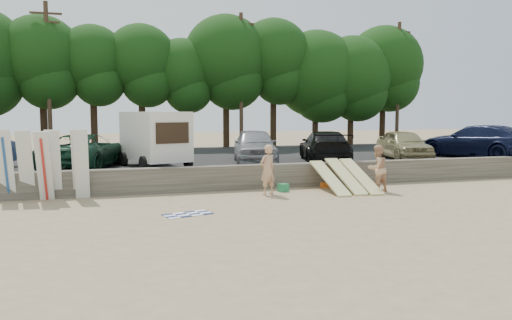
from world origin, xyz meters
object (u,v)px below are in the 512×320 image
Objects in this scene: car_5 at (477,141)px; car_4 at (404,145)px; box_trailer at (155,136)px; beachgoer_a at (268,170)px; beachgoer_b at (377,168)px; car_3 at (325,146)px; car_2 at (255,146)px; car_1 at (85,151)px; cooler at (283,188)px.

car_4 is at bearing -24.02° from car_5.
beachgoer_a is at bearing -67.04° from box_trailer.
car_3 is at bearing -106.06° from beachgoer_b.
car_2 is at bearing -171.66° from car_4.
car_1 is at bearing -41.87° from beachgoer_b.
car_2 is at bearing -24.62° from car_5.
car_4 is 2.36× the size of beachgoer_a.
car_3 is 2.81× the size of beachgoer_b.
beachgoer_b is (-4.51, -5.09, -0.54)m from car_4.
car_5 is at bearing -164.62° from car_1.
car_1 is 2.89× the size of beachgoer_b.
car_5 is (8.72, -0.47, 0.12)m from car_3.
car_2 is at bearing -9.96° from box_trailer.
cooler is (0.84, 0.57, -0.81)m from beachgoer_a.
car_4 is 0.75× the size of car_5.
beachgoer_a reaches higher than beachgoer_b.
car_4 is at bearing 7.77° from car_2.
car_4 is 9.08m from cooler.
car_2 is 7.90m from car_4.
car_4 is at bearing -166.25° from car_3.
box_trailer reaches higher than car_1.
car_4 is at bearing 6.84° from cooler.
car_5 is 3.25× the size of beachgoer_b.
beachgoer_b is at bearing 170.86° from car_1.
car_5 reaches higher than beachgoer_a.
cooler is at bearing -79.96° from car_2.
beachgoer_b is (4.39, -0.55, -0.03)m from beachgoer_a.
car_2 reaches higher than car_3.
box_trailer is 11.25× the size of cooler.
beachgoer_a is 1.30m from cooler.
beachgoer_b is (11.19, -5.77, -0.52)m from car_1.
car_1 is 1.11× the size of car_2.
car_4 is at bearing -164.36° from car_1.
beachgoer_a is at bearing -2.54° from car_5.
car_1 is 0.89× the size of car_5.
beachgoer_a is (-1.03, -5.17, -0.57)m from car_2.
car_2 is at bearing -74.14° from beachgoer_b.
car_5 is 3.15× the size of beachgoer_a.
car_5 is at bearing -2.80° from cooler.
car_4 is at bearing -16.80° from box_trailer.
cooler is (-0.19, -4.60, -1.37)m from car_2.
beachgoer_a is 1.03× the size of beachgoer_b.
car_3 is 8.73m from car_5.
car_4 reaches higher than car_1.
box_trailer is at bearing -172.98° from car_1.
car_4 is at bearing -146.16° from beachgoer_b.
car_1 is 2.81× the size of beachgoer_a.
car_3 is 2.72× the size of beachgoer_a.
car_4 is 4.35m from car_5.
car_4 reaches higher than car_3.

